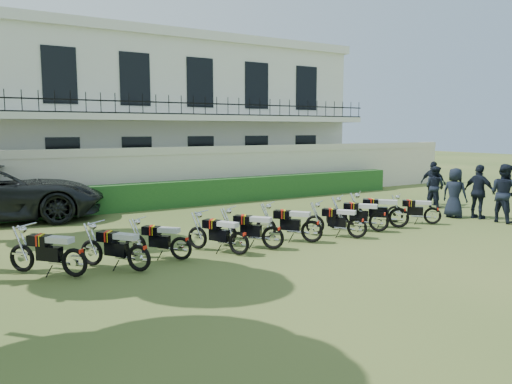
% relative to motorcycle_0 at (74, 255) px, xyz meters
% --- Properties ---
extents(ground, '(100.00, 100.00, 0.00)m').
position_rel_motorcycle_0_xyz_m(ground, '(6.31, 0.54, -0.47)').
color(ground, '#375020').
rests_on(ground, ground).
extents(perimeter_wall, '(30.00, 0.35, 2.30)m').
position_rel_motorcycle_0_xyz_m(perimeter_wall, '(6.31, 8.54, 0.70)').
color(perimeter_wall, beige).
rests_on(perimeter_wall, ground).
extents(hedge, '(18.00, 0.60, 1.00)m').
position_rel_motorcycle_0_xyz_m(hedge, '(7.31, 7.74, 0.03)').
color(hedge, '#19461A').
rests_on(hedge, ground).
extents(building, '(20.40, 9.60, 7.40)m').
position_rel_motorcycle_0_xyz_m(building, '(6.31, 14.50, 3.24)').
color(building, silver).
rests_on(building, ground).
extents(motorcycle_0, '(1.33, 1.45, 1.02)m').
position_rel_motorcycle_0_xyz_m(motorcycle_0, '(0.00, 0.00, 0.00)').
color(motorcycle_0, black).
rests_on(motorcycle_0, ground).
extents(motorcycle_1, '(1.15, 1.51, 0.99)m').
position_rel_motorcycle_0_xyz_m(motorcycle_1, '(1.24, -0.30, -0.02)').
color(motorcycle_1, black).
rests_on(motorcycle_1, ground).
extents(motorcycle_2, '(1.21, 1.32, 0.93)m').
position_rel_motorcycle_0_xyz_m(motorcycle_2, '(2.37, 0.12, -0.04)').
color(motorcycle_2, black).
rests_on(motorcycle_2, ground).
extents(motorcycle_3, '(0.95, 1.60, 0.97)m').
position_rel_motorcycle_0_xyz_m(motorcycle_3, '(3.74, -0.17, -0.02)').
color(motorcycle_3, black).
rests_on(motorcycle_3, ground).
extents(motorcycle_4, '(1.22, 1.50, 1.01)m').
position_rel_motorcycle_0_xyz_m(motorcycle_4, '(4.73, -0.13, -0.01)').
color(motorcycle_4, black).
rests_on(motorcycle_4, ground).
extents(motorcycle_5, '(1.27, 1.49, 1.02)m').
position_rel_motorcycle_0_xyz_m(motorcycle_5, '(6.04, -0.04, -0.00)').
color(motorcycle_5, black).
rests_on(motorcycle_5, ground).
extents(motorcycle_6, '(1.10, 1.48, 0.96)m').
position_rel_motorcycle_0_xyz_m(motorcycle_6, '(7.43, -0.27, -0.03)').
color(motorcycle_6, black).
rests_on(motorcycle_6, ground).
extents(motorcycle_7, '(1.25, 1.48, 1.01)m').
position_rel_motorcycle_0_xyz_m(motorcycle_7, '(8.58, 0.05, -0.01)').
color(motorcycle_7, black).
rests_on(motorcycle_7, ground).
extents(motorcycle_8, '(1.43, 1.47, 1.07)m').
position_rel_motorcycle_0_xyz_m(motorcycle_8, '(9.52, 0.15, 0.02)').
color(motorcycle_8, black).
rests_on(motorcycle_8, ground).
extents(motorcycle_9, '(1.19, 1.31, 0.92)m').
position_rel_motorcycle_0_xyz_m(motorcycle_9, '(10.90, 0.02, -0.05)').
color(motorcycle_9, black).
rests_on(motorcycle_9, ground).
extents(officer_1, '(0.74, 0.94, 1.91)m').
position_rel_motorcycle_0_xyz_m(officer_1, '(13.21, -0.87, 0.48)').
color(officer_1, black).
rests_on(officer_1, ground).
extents(officer_2, '(0.54, 1.11, 1.84)m').
position_rel_motorcycle_0_xyz_m(officer_2, '(13.10, -0.06, 0.45)').
color(officer_2, black).
rests_on(officer_2, ground).
extents(officer_3, '(0.73, 0.94, 1.71)m').
position_rel_motorcycle_0_xyz_m(officer_3, '(12.62, 0.53, 0.38)').
color(officer_3, black).
rests_on(officer_3, ground).
extents(officer_4, '(0.65, 0.82, 1.61)m').
position_rel_motorcycle_0_xyz_m(officer_4, '(13.90, 2.37, 0.33)').
color(officer_4, black).
rests_on(officer_4, ground).
extents(officer_5, '(0.66, 1.09, 1.74)m').
position_rel_motorcycle_0_xyz_m(officer_5, '(14.34, 2.82, 0.40)').
color(officer_5, black).
rests_on(officer_5, ground).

